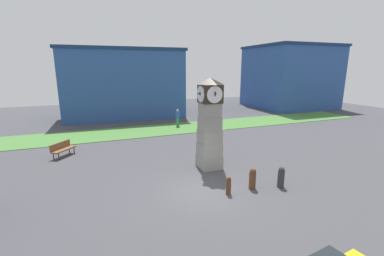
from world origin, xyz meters
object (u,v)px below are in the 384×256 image
(bollard_mid_row, at_px, (252,178))
(pedestrian_crossing_lot, at_px, (178,117))
(bench, at_px, (62,148))
(bollard_near_tower, at_px, (281,177))
(clock_tower, at_px, (210,126))
(bollard_far_row, at_px, (228,185))

(bollard_mid_row, bearing_deg, pedestrian_crossing_lot, 86.49)
(pedestrian_crossing_lot, bearing_deg, bench, -150.28)
(bollard_near_tower, bearing_deg, bench, 139.31)
(clock_tower, relative_size, bollard_near_tower, 4.94)
(bollard_far_row, bearing_deg, clock_tower, 80.30)
(bollard_mid_row, distance_m, bollard_far_row, 1.30)
(clock_tower, height_order, bench, clock_tower)
(bollard_mid_row, xyz_separation_m, pedestrian_crossing_lot, (0.83, 13.60, 0.44))
(clock_tower, xyz_separation_m, pedestrian_crossing_lot, (1.58, 10.47, -1.46))
(bench, bearing_deg, bollard_far_row, -48.52)
(bollard_near_tower, bearing_deg, bollard_mid_row, 165.56)
(bollard_near_tower, xyz_separation_m, bollard_mid_row, (-1.34, 0.35, 0.00))
(bollard_far_row, bearing_deg, bollard_mid_row, 2.95)
(bollard_far_row, relative_size, bench, 0.54)
(bollard_far_row, relative_size, pedestrian_crossing_lot, 0.51)
(bollard_far_row, xyz_separation_m, pedestrian_crossing_lot, (2.13, 13.66, 0.53))
(pedestrian_crossing_lot, bearing_deg, bollard_near_tower, -87.92)
(bollard_near_tower, bearing_deg, clock_tower, 121.01)
(bench, distance_m, pedestrian_crossing_lot, 10.88)
(clock_tower, distance_m, bollard_far_row, 3.80)
(clock_tower, xyz_separation_m, bollard_far_row, (-0.55, -3.19, -1.99))
(bollard_near_tower, relative_size, bollard_far_row, 1.20)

